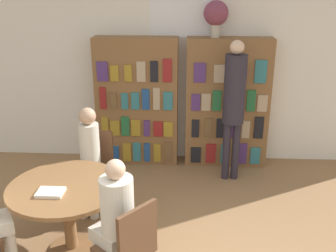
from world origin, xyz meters
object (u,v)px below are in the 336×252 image
chair_left_side (95,165)px  flower_vase (216,14)px  bookshelf_left (137,102)px  bookshelf_right (227,104)px  seated_reader_left (89,156)px  chair_far_side (130,245)px  seated_reader_right (115,216)px  librarian_standing (234,98)px  reading_table (67,198)px

chair_left_side → flower_vase: bearing=-135.5°
bookshelf_left → bookshelf_right: bearing=-0.0°
bookshelf_left → seated_reader_left: bookshelf_left is taller
flower_vase → chair_far_side: flower_vase is taller
bookshelf_right → chair_left_side: 2.08m
chair_left_side → seated_reader_right: size_ratio=0.73×
chair_far_side → seated_reader_left: 1.44m
chair_left_side → librarian_standing: bearing=-152.8°
chair_left_side → seated_reader_left: seated_reader_left is taller
seated_reader_left → librarian_standing: bearing=-147.8°
bookshelf_right → seated_reader_right: bearing=-114.0°
seated_reader_right → bookshelf_left: bearing=42.8°
flower_vase → chair_left_side: 2.48m
seated_reader_right → flower_vase: bearing=19.8°
bookshelf_left → chair_left_side: size_ratio=2.04×
chair_left_side → seated_reader_right: bearing=113.7°
seated_reader_right → bookshelf_right: bearing=15.8°
bookshelf_left → seated_reader_left: size_ratio=1.46×
chair_far_side → reading_table: bearing=90.0°
seated_reader_left → chair_left_side: bearing=-90.0°
flower_vase → chair_left_side: bearing=-139.2°
reading_table → chair_left_side: chair_left_side is taller
bookshelf_right → chair_far_side: (-1.00, -2.68, -0.41)m
chair_far_side → seated_reader_right: (-0.14, 0.11, 0.20)m
seated_reader_left → bookshelf_left: bearing=-100.8°
bookshelf_left → seated_reader_left: (-0.37, -1.41, -0.21)m
chair_far_side → seated_reader_left: bearing=66.4°
bookshelf_right → reading_table: bookshelf_right is taller
bookshelf_left → seated_reader_right: size_ratio=1.49×
bookshelf_right → chair_far_side: size_ratio=2.04×
bookshelf_right → chair_far_side: 2.89m
bookshelf_right → flower_vase: size_ratio=3.84×
seated_reader_left → librarian_standing: (1.68, 0.91, 0.44)m
bookshelf_left → seated_reader_left: bearing=-104.5°
bookshelf_right → chair_left_side: bearing=-143.1°
seated_reader_right → librarian_standing: librarian_standing is taller
bookshelf_left → reading_table: 2.17m
seated_reader_right → librarian_standing: size_ratio=0.66×
bookshelf_right → seated_reader_right: (-1.14, -2.57, -0.21)m
bookshelf_left → seated_reader_right: 2.58m
bookshelf_right → seated_reader_left: (-1.64, -1.41, -0.21)m
chair_left_side → seated_reader_right: (0.49, -1.34, 0.20)m
flower_vase → reading_table: 3.00m
bookshelf_left → reading_table: bookshelf_left is taller
chair_far_side → bookshelf_left: bearing=45.6°
bookshelf_left → bookshelf_right: size_ratio=1.00×
chair_left_side → chair_far_side: bearing=117.0°
bookshelf_left → bookshelf_right: same height
flower_vase → chair_far_side: 3.24m
bookshelf_right → chair_left_side: (-1.63, -1.22, -0.41)m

